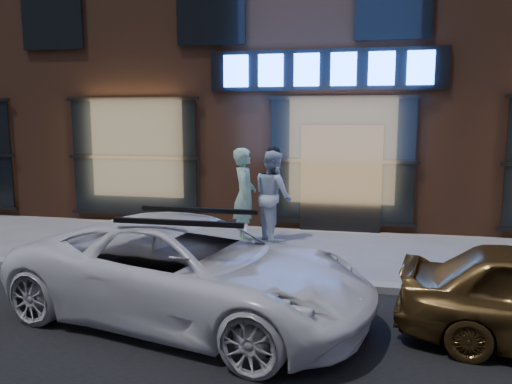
# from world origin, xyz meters

# --- Properties ---
(ground) EXTENTS (90.00, 90.00, 0.00)m
(ground) POSITION_xyz_m (0.00, 0.00, 0.00)
(ground) COLOR slate
(ground) RESTS_ON ground
(curb) EXTENTS (60.00, 0.25, 0.12)m
(curb) POSITION_xyz_m (0.00, 0.00, 0.06)
(curb) COLOR gray
(curb) RESTS_ON ground
(storefront_building) EXTENTS (30.20, 8.28, 10.30)m
(storefront_building) POSITION_xyz_m (-0.00, 7.99, 5.15)
(storefront_building) COLOR #54301E
(storefront_building) RESTS_ON ground
(man_bowtie) EXTENTS (0.57, 0.78, 1.96)m
(man_bowtie) POSITION_xyz_m (-1.89, 2.48, 0.98)
(man_bowtie) COLOR #A1D3BF
(man_bowtie) RESTS_ON ground
(man_cap) EXTENTS (1.11, 1.17, 1.90)m
(man_cap) POSITION_xyz_m (-1.35, 2.84, 0.95)
(man_cap) COLOR white
(man_cap) RESTS_ON ground
(white_suv) EXTENTS (5.08, 3.20, 1.31)m
(white_suv) POSITION_xyz_m (-1.68, -1.53, 0.65)
(white_suv) COLOR white
(white_suv) RESTS_ON ground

